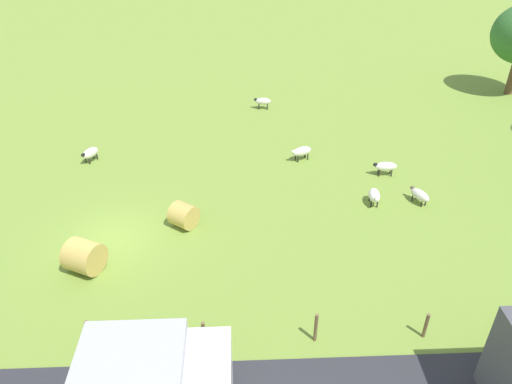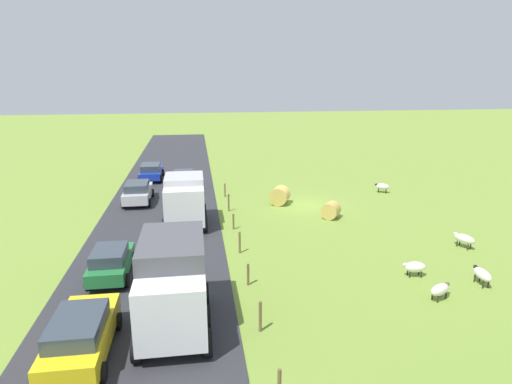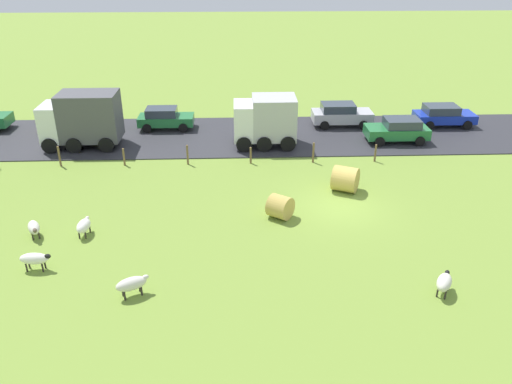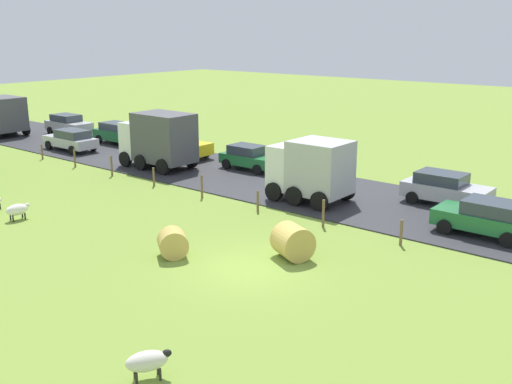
{
  "view_description": "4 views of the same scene",
  "coord_description": "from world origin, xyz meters",
  "px_view_note": "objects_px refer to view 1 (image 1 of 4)",
  "views": [
    {
      "loc": [
        17.02,
        5.59,
        13.37
      ],
      "look_at": [
        -0.93,
        6.34,
        1.73
      ],
      "focal_mm": 34.11,
      "sensor_mm": 36.0,
      "label": 1
    },
    {
      "loc": [
        8.06,
        30.04,
        9.59
      ],
      "look_at": [
        3.96,
        1.17,
        1.53
      ],
      "focal_mm": 30.24,
      "sensor_mm": 36.0,
      "label": 2
    },
    {
      "loc": [
        -22.66,
        5.09,
        12.08
      ],
      "look_at": [
        -1.26,
        4.26,
        1.55
      ],
      "focal_mm": 35.88,
      "sensor_mm": 36.0,
      "label": 3
    },
    {
      "loc": [
        -15.76,
        -13.15,
        8.62
      ],
      "look_at": [
        2.96,
        2.06,
        1.97
      ],
      "focal_mm": 41.69,
      "sensor_mm": 36.0,
      "label": 4
    }
  ],
  "objects_px": {
    "sheep_2": "(374,196)",
    "sheep_5": "(263,101)",
    "sheep_1": "(420,195)",
    "sheep_4": "(385,166)",
    "hay_bale_1": "(184,215)",
    "sheep_3": "(302,151)",
    "hay_bale_0": "(84,257)",
    "sheep_0": "(90,153)"
  },
  "relations": [
    {
      "from": "sheep_0",
      "to": "sheep_4",
      "type": "distance_m",
      "value": 16.15
    },
    {
      "from": "sheep_1",
      "to": "sheep_3",
      "type": "relative_size",
      "value": 0.95
    },
    {
      "from": "sheep_4",
      "to": "hay_bale_1",
      "type": "relative_size",
      "value": 1.14
    },
    {
      "from": "sheep_3",
      "to": "hay_bale_0",
      "type": "distance_m",
      "value": 13.11
    },
    {
      "from": "sheep_2",
      "to": "sheep_4",
      "type": "distance_m",
      "value": 2.97
    },
    {
      "from": "sheep_1",
      "to": "sheep_5",
      "type": "distance_m",
      "value": 13.72
    },
    {
      "from": "sheep_0",
      "to": "sheep_5",
      "type": "distance_m",
      "value": 12.17
    },
    {
      "from": "sheep_2",
      "to": "sheep_4",
      "type": "xyz_separation_m",
      "value": [
        -2.69,
        1.26,
        0.04
      ]
    },
    {
      "from": "sheep_3",
      "to": "sheep_5",
      "type": "distance_m",
      "value": 7.49
    },
    {
      "from": "hay_bale_0",
      "to": "hay_bale_1",
      "type": "height_order",
      "value": "hay_bale_0"
    },
    {
      "from": "hay_bale_0",
      "to": "sheep_5",
      "type": "bearing_deg",
      "value": 153.43
    },
    {
      "from": "sheep_1",
      "to": "sheep_2",
      "type": "xyz_separation_m",
      "value": [
        0.02,
        -2.23,
        0.04
      ]
    },
    {
      "from": "hay_bale_0",
      "to": "hay_bale_1",
      "type": "xyz_separation_m",
      "value": [
        -2.82,
        3.71,
        -0.11
      ]
    },
    {
      "from": "hay_bale_0",
      "to": "hay_bale_1",
      "type": "distance_m",
      "value": 4.66
    },
    {
      "from": "sheep_2",
      "to": "sheep_3",
      "type": "distance_m",
      "value": 5.43
    },
    {
      "from": "hay_bale_1",
      "to": "sheep_3",
      "type": "bearing_deg",
      "value": 134.23
    },
    {
      "from": "sheep_3",
      "to": "sheep_5",
      "type": "bearing_deg",
      "value": -166.28
    },
    {
      "from": "sheep_5",
      "to": "hay_bale_0",
      "type": "relative_size",
      "value": 0.89
    },
    {
      "from": "sheep_0",
      "to": "sheep_1",
      "type": "xyz_separation_m",
      "value": [
        4.86,
        16.97,
        -0.06
      ]
    },
    {
      "from": "sheep_1",
      "to": "sheep_5",
      "type": "height_order",
      "value": "sheep_5"
    },
    {
      "from": "sheep_1",
      "to": "sheep_5",
      "type": "bearing_deg",
      "value": -149.41
    },
    {
      "from": "sheep_1",
      "to": "hay_bale_1",
      "type": "height_order",
      "value": "hay_bale_1"
    },
    {
      "from": "sheep_2",
      "to": "hay_bale_1",
      "type": "xyz_separation_m",
      "value": [
        1.36,
        -9.04,
        0.07
      ]
    },
    {
      "from": "sheep_2",
      "to": "sheep_4",
      "type": "bearing_deg",
      "value": 154.95
    },
    {
      "from": "sheep_1",
      "to": "hay_bale_0",
      "type": "bearing_deg",
      "value": -74.36
    },
    {
      "from": "sheep_1",
      "to": "hay_bale_1",
      "type": "relative_size",
      "value": 1.09
    },
    {
      "from": "sheep_0",
      "to": "hay_bale_0",
      "type": "xyz_separation_m",
      "value": [
        9.06,
        1.99,
        0.16
      ]
    },
    {
      "from": "sheep_2",
      "to": "hay_bale_0",
      "type": "bearing_deg",
      "value": -71.86
    },
    {
      "from": "sheep_0",
      "to": "sheep_2",
      "type": "distance_m",
      "value": 15.53
    },
    {
      "from": "hay_bale_1",
      "to": "hay_bale_0",
      "type": "bearing_deg",
      "value": -52.8
    },
    {
      "from": "sheep_5",
      "to": "sheep_2",
      "type": "bearing_deg",
      "value": 21.89
    },
    {
      "from": "sheep_2",
      "to": "sheep_5",
      "type": "xyz_separation_m",
      "value": [
        -11.82,
        -4.75,
        0.05
      ]
    },
    {
      "from": "sheep_0",
      "to": "hay_bale_1",
      "type": "relative_size",
      "value": 1.06
    },
    {
      "from": "sheep_2",
      "to": "sheep_3",
      "type": "bearing_deg",
      "value": -146.82
    },
    {
      "from": "sheep_2",
      "to": "sheep_5",
      "type": "relative_size",
      "value": 0.97
    },
    {
      "from": "sheep_0",
      "to": "sheep_2",
      "type": "height_order",
      "value": "sheep_0"
    },
    {
      "from": "sheep_1",
      "to": "sheep_4",
      "type": "relative_size",
      "value": 0.95
    },
    {
      "from": "sheep_1",
      "to": "sheep_4",
      "type": "height_order",
      "value": "sheep_4"
    },
    {
      "from": "sheep_1",
      "to": "sheep_0",
      "type": "bearing_deg",
      "value": -105.98
    },
    {
      "from": "sheep_2",
      "to": "sheep_1",
      "type": "bearing_deg",
      "value": 90.41
    },
    {
      "from": "sheep_1",
      "to": "hay_bale_0",
      "type": "relative_size",
      "value": 0.91
    },
    {
      "from": "sheep_1",
      "to": "hay_bale_0",
      "type": "height_order",
      "value": "hay_bale_0"
    }
  ]
}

